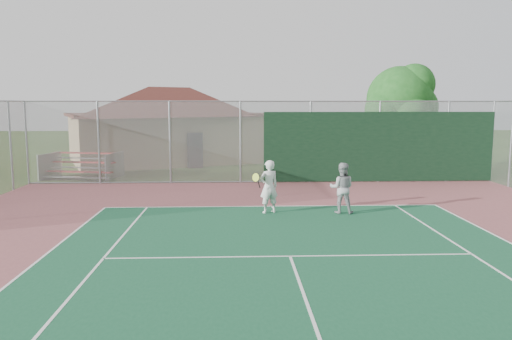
{
  "coord_description": "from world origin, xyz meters",
  "views": [
    {
      "loc": [
        -1.19,
        -4.3,
        3.38
      ],
      "look_at": [
        -0.63,
        9.65,
        1.53
      ],
      "focal_mm": 35.0,
      "sensor_mm": 36.0,
      "label": 1
    }
  ],
  "objects_px": {
    "bleachers": "(82,165)",
    "tree": "(402,102)",
    "player_grey_back": "(342,189)",
    "player_white_front": "(269,187)",
    "clubhouse": "(169,117)"
  },
  "relations": [
    {
      "from": "player_white_front",
      "to": "player_grey_back",
      "type": "height_order",
      "value": "player_white_front"
    },
    {
      "from": "bleachers",
      "to": "tree",
      "type": "xyz_separation_m",
      "value": [
        15.19,
        1.42,
        2.89
      ]
    },
    {
      "from": "tree",
      "to": "player_grey_back",
      "type": "xyz_separation_m",
      "value": [
        -4.88,
        -9.3,
        -2.71
      ]
    },
    {
      "from": "clubhouse",
      "to": "player_grey_back",
      "type": "distance_m",
      "value": 16.66
    },
    {
      "from": "player_grey_back",
      "to": "bleachers",
      "type": "bearing_deg",
      "value": -24.87
    },
    {
      "from": "tree",
      "to": "player_grey_back",
      "type": "relative_size",
      "value": 3.39
    },
    {
      "from": "clubhouse",
      "to": "player_white_front",
      "type": "distance_m",
      "value": 15.7
    },
    {
      "from": "clubhouse",
      "to": "bleachers",
      "type": "xyz_separation_m",
      "value": [
        -3.08,
        -7.02,
        -2.0
      ]
    },
    {
      "from": "clubhouse",
      "to": "tree",
      "type": "height_order",
      "value": "tree"
    },
    {
      "from": "tree",
      "to": "player_white_front",
      "type": "relative_size",
      "value": 3.23
    },
    {
      "from": "clubhouse",
      "to": "player_white_front",
      "type": "xyz_separation_m",
      "value": [
        4.97,
        -14.78,
        -1.78
      ]
    },
    {
      "from": "tree",
      "to": "player_grey_back",
      "type": "height_order",
      "value": "tree"
    },
    {
      "from": "player_grey_back",
      "to": "player_white_front",
      "type": "bearing_deg",
      "value": 9.57
    },
    {
      "from": "tree",
      "to": "player_white_front",
      "type": "xyz_separation_m",
      "value": [
        -7.14,
        -9.18,
        -2.67
      ]
    },
    {
      "from": "player_white_front",
      "to": "player_grey_back",
      "type": "bearing_deg",
      "value": 156.51
    }
  ]
}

